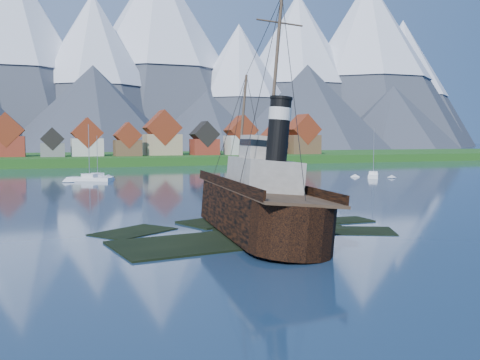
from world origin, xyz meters
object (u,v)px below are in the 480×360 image
object	(u,v)px
sailboat_c	(90,180)
sailboat_d	(373,176)
sailboat_e	(98,177)
tugboat_wreck	(249,202)

from	to	relation	value
sailboat_c	sailboat_d	bearing A→B (deg)	-67.91
sailboat_d	sailboat_e	bearing A→B (deg)	-162.96
sailboat_d	sailboat_e	distance (m)	66.21
tugboat_wreck	sailboat_e	world-z (taller)	tugboat_wreck
sailboat_c	sailboat_d	size ratio (longest dim) A/B	1.06
sailboat_c	sailboat_e	size ratio (longest dim) A/B	1.25
sailboat_d	sailboat_e	size ratio (longest dim) A/B	1.18
tugboat_wreck	sailboat_e	bearing A→B (deg)	100.96
sailboat_c	sailboat_e	bearing A→B (deg)	15.28
sailboat_c	sailboat_e	distance (m)	7.73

